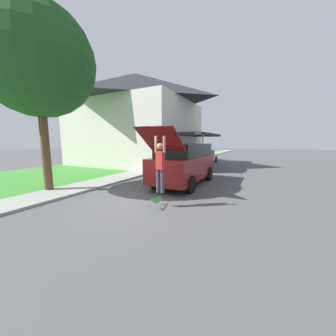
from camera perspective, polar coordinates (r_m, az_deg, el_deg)
name	(u,v)px	position (r m, az deg, el deg)	size (l,w,h in m)	color
ground_plane	(136,200)	(7.69, -9.71, -9.48)	(120.00, 120.00, 0.00)	#49494C
lawn	(103,168)	(17.32, -19.20, 0.11)	(10.00, 80.00, 0.08)	#387F2D
sidewalk	(145,171)	(14.49, -7.03, -0.93)	(1.80, 80.00, 0.10)	gray
house	(136,118)	(19.67, -9.69, 14.77)	(13.62, 9.75, 8.81)	beige
lawn_tree_near	(37,61)	(10.69, -34.96, 25.13)	(4.69, 4.69, 7.97)	brown
suv_parked	(185,163)	(10.15, 5.13, 1.67)	(2.11, 5.86, 2.88)	maroon
car_down_street	(205,157)	(20.91, 11.14, 3.42)	(1.98, 4.51, 1.37)	#B7B7BC
skateboarder	(160,164)	(6.40, -2.42, 1.28)	(0.41, 0.23, 1.95)	#38383D
skateboard	(157,200)	(6.68, -3.36, -9.69)	(0.28, 0.82, 0.29)	#337F3D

